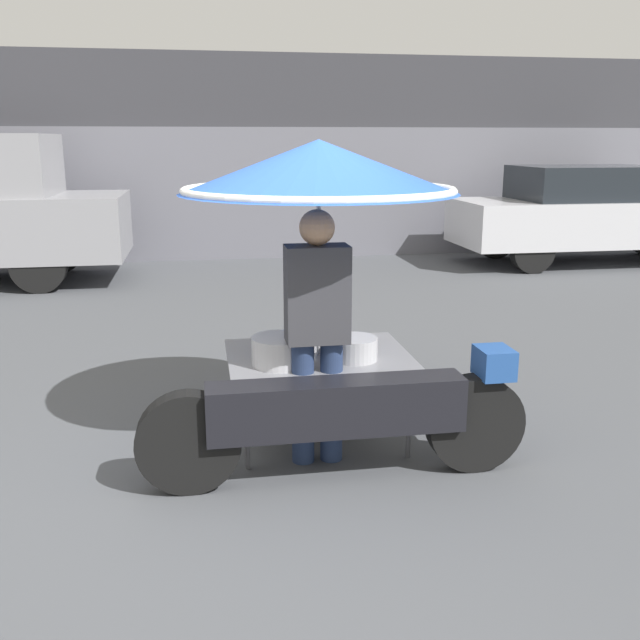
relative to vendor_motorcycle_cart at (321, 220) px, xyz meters
name	(u,v)px	position (x,y,z in m)	size (l,w,h in m)	color
ground_plane	(248,496)	(-0.54, -0.66, -1.49)	(36.00, 36.00, 0.00)	#4C4F54
shopfront_building	(208,158)	(-0.54, 8.73, 0.17)	(28.00, 2.06, 3.35)	#38383D
vendor_motorcycle_cart	(321,220)	(0.00, 0.00, 0.00)	(2.32, 1.76, 1.98)	black
vendor_person	(317,325)	(-0.07, -0.26, -0.61)	(0.38, 0.22, 1.58)	navy
parked_car	(594,214)	(5.59, 6.36, -0.68)	(4.59, 1.67, 1.57)	black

